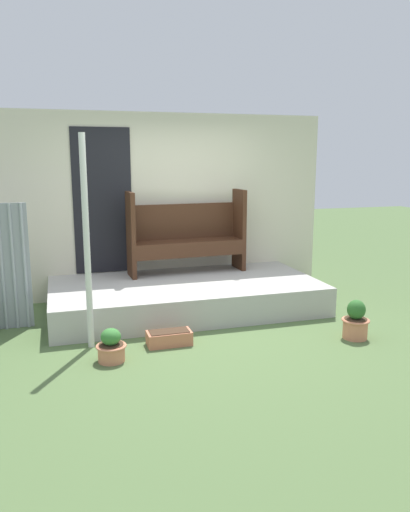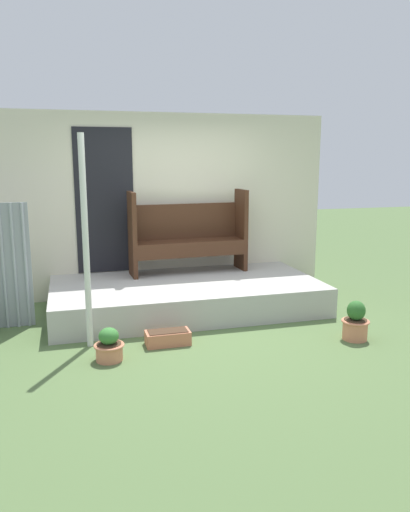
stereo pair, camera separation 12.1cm
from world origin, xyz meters
The scene contains 8 objects.
ground_plane centered at (0.00, 0.00, 0.00)m, with size 24.00×24.00×0.00m, color #516B3D.
porch_slab centered at (0.02, 0.87, 0.19)m, with size 3.46×1.73×0.38m.
house_wall centered at (-0.02, 1.76, 1.30)m, with size 4.66×0.08×2.60m.
support_post centered at (-1.28, -0.12, 1.11)m, with size 0.07×0.07×2.23m.
bench centered at (0.18, 1.43, 0.94)m, with size 1.66×0.47×1.16m.
flower_pot_left centered at (-1.12, -0.57, 0.15)m, with size 0.30×0.30×0.34m.
flower_pot_middle centered at (1.56, -0.71, 0.19)m, with size 0.31×0.31×0.44m.
planter_box_rect centered at (-0.47, -0.31, 0.08)m, with size 0.48×0.23×0.16m.
Camera 1 is at (-1.56, -5.29, 1.99)m, focal length 35.00 mm.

